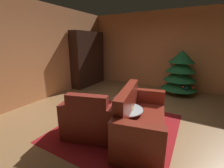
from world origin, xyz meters
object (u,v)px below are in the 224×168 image
coffee_table (126,111)px  decorated_tree (180,73)px  bookshelf_unit (90,60)px  bottle_on_table (126,100)px  couch_red (140,121)px  book_stack_on_table (127,108)px  armchair_red (93,119)px

coffee_table → decorated_tree: bearing=77.6°
bookshelf_unit → bottle_on_table: 3.53m
coffee_table → bookshelf_unit: bearing=137.2°
couch_red → decorated_tree: 2.98m
bookshelf_unit → book_stack_on_table: bookshelf_unit is taller
bookshelf_unit → decorated_tree: bookshelf_unit is taller
armchair_red → bookshelf_unit: bearing=127.2°
armchair_red → bottle_on_table: armchair_red is taller
book_stack_on_table → armchair_red: bearing=-143.4°
coffee_table → book_stack_on_table: book_stack_on_table is taller
armchair_red → decorated_tree: (1.12, 3.32, 0.41)m
bookshelf_unit → decorated_tree: size_ratio=1.44×
bookshelf_unit → couch_red: bearing=-40.2°
couch_red → armchair_red: bearing=-153.2°
armchair_red → bottle_on_table: 0.76m
bottle_on_table → decorated_tree: (0.71, 2.74, 0.14)m
bookshelf_unit → armchair_red: size_ratio=1.78×
decorated_tree → couch_red: bearing=-96.7°
bookshelf_unit → coffee_table: size_ratio=3.22×
bookshelf_unit → bottle_on_table: size_ratio=7.18×
coffee_table → book_stack_on_table: (0.04, -0.04, 0.09)m
armchair_red → book_stack_on_table: (0.52, 0.38, 0.19)m
armchair_red → couch_red: (0.77, 0.39, -0.01)m
book_stack_on_table → bottle_on_table: (-0.11, 0.20, 0.07)m
couch_red → book_stack_on_table: (-0.26, -0.01, 0.20)m
bookshelf_unit → couch_red: (2.98, -2.52, -0.69)m
armchair_red → coffee_table: bearing=41.2°
bookshelf_unit → coffee_table: bookshelf_unit is taller
bottle_on_table → book_stack_on_table: bearing=-61.5°
couch_red → book_stack_on_table: 0.33m
bookshelf_unit → coffee_table: (2.69, -2.49, -0.58)m
book_stack_on_table → bottle_on_table: bearing=118.5°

